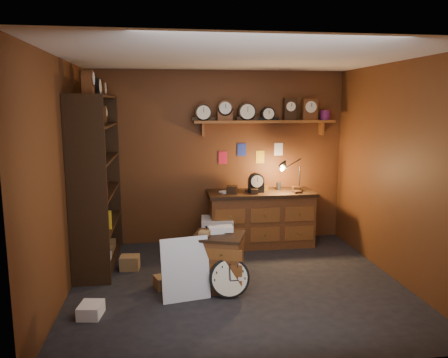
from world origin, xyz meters
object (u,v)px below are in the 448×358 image
Objects in this scene: shelving_unit at (94,174)px; workbench at (261,215)px; low_cabinet at (219,259)px; big_round_clock at (229,278)px.

shelving_unit is 2.59m from workbench.
workbench is at bearing 79.77° from low_cabinet.
shelving_unit is at bearing -168.43° from workbench.
low_cabinet is at bearing 109.59° from big_round_clock.
workbench is at bearing 66.87° from big_round_clock.
big_round_clock is at bearing -113.13° from workbench.
low_cabinet is (-0.86, -1.56, -0.11)m from workbench.
shelving_unit is at bearing 141.26° from big_round_clock.
low_cabinet is at bearing -119.02° from workbench.
shelving_unit is 5.53× the size of big_round_clock.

